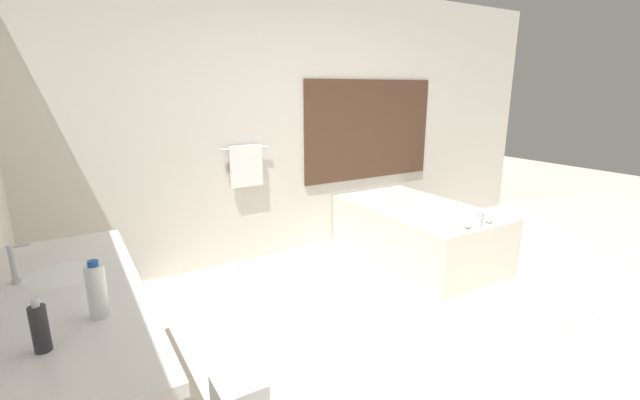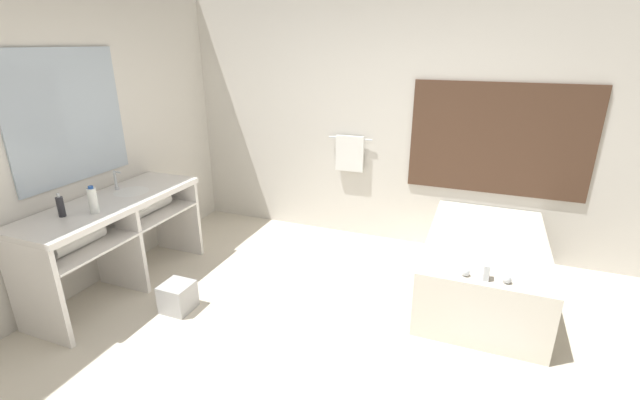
% 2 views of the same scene
% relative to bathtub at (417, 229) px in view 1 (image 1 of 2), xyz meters
% --- Properties ---
extents(ground_plane, '(16.00, 16.00, 0.00)m').
position_rel_bathtub_xyz_m(ground_plane, '(-1.21, -1.36, -0.30)').
color(ground_plane, beige).
rests_on(ground_plane, ground).
extents(wall_back_with_blinds, '(7.40, 0.13, 2.70)m').
position_rel_bathtub_xyz_m(wall_back_with_blinds, '(-1.17, 0.87, 1.04)').
color(wall_back_with_blinds, silver).
rests_on(wall_back_with_blinds, ground_plane).
extents(vanity_counter, '(0.62, 1.65, 0.86)m').
position_rel_bathtub_xyz_m(vanity_counter, '(-3.09, -1.06, 0.33)').
color(vanity_counter, white).
rests_on(vanity_counter, ground_plane).
extents(sink_faucet, '(0.09, 0.04, 0.18)m').
position_rel_bathtub_xyz_m(sink_faucet, '(-3.26, -0.84, 0.65)').
color(sink_faucet, silver).
rests_on(sink_faucet, vanity_counter).
extents(bathtub, '(0.98, 1.67, 0.67)m').
position_rel_bathtub_xyz_m(bathtub, '(0.00, 0.00, 0.00)').
color(bathtub, silver).
rests_on(bathtub, ground_plane).
extents(water_bottle_1, '(0.07, 0.07, 0.23)m').
position_rel_bathtub_xyz_m(water_bottle_1, '(-2.97, -1.35, 0.67)').
color(water_bottle_1, silver).
rests_on(water_bottle_1, vanity_counter).
extents(soap_dispenser, '(0.05, 0.05, 0.19)m').
position_rel_bathtub_xyz_m(soap_dispenser, '(-3.15, -1.50, 0.64)').
color(soap_dispenser, '#28282D').
rests_on(soap_dispenser, vanity_counter).
extents(bath_mat, '(0.60, 0.64, 0.02)m').
position_rel_bathtub_xyz_m(bath_mat, '(0.11, -1.26, -0.29)').
color(bath_mat, white).
rests_on(bath_mat, ground_plane).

